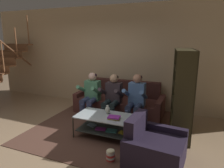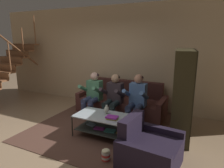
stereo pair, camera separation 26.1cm
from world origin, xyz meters
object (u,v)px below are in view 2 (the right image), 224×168
at_px(coffee_table, 103,123).
at_px(popcorn_tub, 106,155).
at_px(couch, 122,103).
at_px(bookshelf, 184,103).
at_px(vase, 107,110).
at_px(person_seated_left, 93,93).
at_px(book_stack, 112,118).
at_px(armchair, 149,151).
at_px(person_seated_right, 137,98).
at_px(person_seated_middle, 113,96).

relative_size(coffee_table, popcorn_tub, 5.65).
height_order(couch, coffee_table, couch).
bearing_deg(bookshelf, vase, -157.33).
height_order(person_seated_left, vase, person_seated_left).
bearing_deg(bookshelf, person_seated_left, 175.99).
distance_m(book_stack, popcorn_tub, 0.78).
height_order(bookshelf, armchair, bookshelf).
bearing_deg(bookshelf, person_seated_right, 171.34).
bearing_deg(person_seated_left, vase, -43.58).
distance_m(person_seated_middle, person_seated_right, 0.59).
bearing_deg(coffee_table, popcorn_tub, -59.01).
relative_size(person_seated_right, bookshelf, 0.66).
bearing_deg(coffee_table, vase, 81.41).
bearing_deg(vase, person_seated_middle, 105.11).
distance_m(couch, person_seated_right, 0.87).
xyz_separation_m(vase, popcorn_tub, (0.42, -0.85, -0.44)).
relative_size(vase, book_stack, 0.76).
bearing_deg(book_stack, armchair, -29.61).
distance_m(couch, person_seated_middle, 0.63).
xyz_separation_m(coffee_table, bookshelf, (1.46, 0.72, 0.42)).
xyz_separation_m(bookshelf, popcorn_tub, (-1.02, -1.46, -0.62)).
relative_size(person_seated_left, popcorn_tub, 5.62).
xyz_separation_m(person_seated_left, vase, (0.80, -0.76, -0.07)).
distance_m(couch, book_stack, 1.57).
distance_m(person_seated_left, coffee_table, 1.22).
height_order(couch, armchair, couch).
xyz_separation_m(couch, bookshelf, (1.65, -0.69, 0.44)).
relative_size(person_seated_left, book_stack, 4.67).
height_order(coffee_table, armchair, armchair).
relative_size(person_seated_middle, bookshelf, 0.63).
xyz_separation_m(couch, armchair, (1.31, -1.99, -0.01)).
height_order(vase, bookshelf, bookshelf).
bearing_deg(person_seated_middle, couch, 90.00).
bearing_deg(person_seated_left, popcorn_tub, -52.90).
relative_size(person_seated_right, popcorn_tub, 5.82).
distance_m(coffee_table, vase, 0.27).
xyz_separation_m(coffee_table, popcorn_tub, (0.44, -0.73, -0.20)).
distance_m(person_seated_middle, popcorn_tub, 1.81).
distance_m(person_seated_left, popcorn_tub, 2.09).
bearing_deg(couch, book_stack, -73.93).
xyz_separation_m(bookshelf, armchair, (-0.34, -1.31, -0.45)).
xyz_separation_m(person_seated_right, popcorn_tub, (0.03, -1.62, -0.53)).
xyz_separation_m(couch, popcorn_tub, (0.63, -2.14, -0.18)).
distance_m(person_seated_middle, vase, 0.79).
distance_m(coffee_table, book_stack, 0.32).
xyz_separation_m(person_seated_left, book_stack, (1.02, -0.97, -0.13)).
relative_size(person_seated_middle, vase, 6.12).
bearing_deg(vase, person_seated_right, 63.06).
xyz_separation_m(person_seated_middle, bookshelf, (1.65, -0.16, 0.11)).
bearing_deg(person_seated_left, coffee_table, -48.46).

